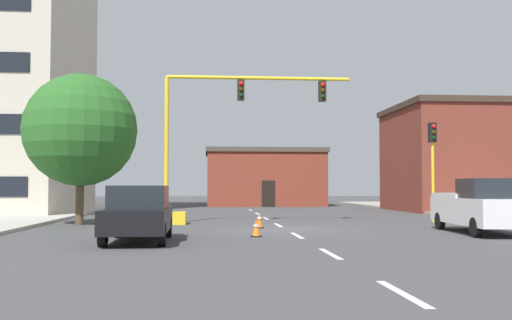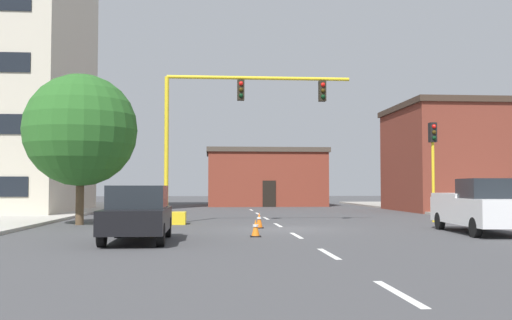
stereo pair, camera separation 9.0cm
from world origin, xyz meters
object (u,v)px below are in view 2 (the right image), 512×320
object	(u,v)px
tree_left_near	(81,130)
traffic_cone_roadside_b	(256,228)
pickup_truck_white	(481,207)
sedan_black_near_left	(138,213)
traffic_light_pole_right	(433,149)
traffic_signal_gantry	(193,174)
traffic_cone_roadside_a	(259,220)

from	to	relation	value
tree_left_near	traffic_cone_roadside_b	distance (m)	10.71
pickup_truck_white	sedan_black_near_left	xyz separation A→B (m)	(-12.12, -2.22, -0.09)
tree_left_near	traffic_cone_roadside_b	xyz separation A→B (m)	(7.34, -6.74, -3.94)
traffic_light_pole_right	sedan_black_near_left	xyz separation A→B (m)	(-12.99, -8.94, -2.64)
traffic_signal_gantry	pickup_truck_white	bearing A→B (deg)	-30.12
traffic_signal_gantry	tree_left_near	world-z (taller)	traffic_signal_gantry
pickup_truck_white	traffic_cone_roadside_b	distance (m)	8.40
traffic_light_pole_right	traffic_cone_roadside_a	world-z (taller)	traffic_light_pole_right
tree_left_near	pickup_truck_white	distance (m)	17.08
tree_left_near	traffic_cone_roadside_a	distance (m)	9.13
pickup_truck_white	sedan_black_near_left	world-z (taller)	pickup_truck_white
traffic_light_pole_right	traffic_cone_roadside_b	world-z (taller)	traffic_light_pole_right
sedan_black_near_left	pickup_truck_white	bearing A→B (deg)	10.37
sedan_black_near_left	traffic_cone_roadside_b	world-z (taller)	sedan_black_near_left
traffic_light_pole_right	traffic_cone_roadside_b	size ratio (longest dim) A/B	8.07
pickup_truck_white	traffic_light_pole_right	bearing A→B (deg)	82.61
traffic_signal_gantry	traffic_cone_roadside_b	xyz separation A→B (m)	(2.32, -6.96, -1.97)
traffic_cone_roadside_b	pickup_truck_white	bearing A→B (deg)	5.38
traffic_signal_gantry	traffic_cone_roadside_b	bearing A→B (deg)	-71.59
traffic_light_pole_right	sedan_black_near_left	world-z (taller)	traffic_light_pole_right
traffic_signal_gantry	traffic_cone_roadside_a	size ratio (longest dim) A/B	14.43
traffic_signal_gantry	tree_left_near	bearing A→B (deg)	-177.50
traffic_light_pole_right	traffic_cone_roadside_b	xyz separation A→B (m)	(-9.20, -7.51, -3.24)
tree_left_near	traffic_cone_roadside_a	bearing A→B (deg)	-18.88
traffic_signal_gantry	tree_left_near	distance (m)	5.40
traffic_cone_roadside_b	traffic_signal_gantry	bearing A→B (deg)	108.41
traffic_light_pole_right	tree_left_near	world-z (taller)	tree_left_near
sedan_black_near_left	traffic_cone_roadside_a	size ratio (longest dim) A/B	6.93
sedan_black_near_left	traffic_cone_roadside_a	bearing A→B (deg)	52.30
traffic_light_pole_right	sedan_black_near_left	distance (m)	15.99
traffic_signal_gantry	traffic_light_pole_right	xyz separation A→B (m)	(11.52, 0.55, 1.26)
traffic_light_pole_right	pickup_truck_white	world-z (taller)	traffic_light_pole_right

